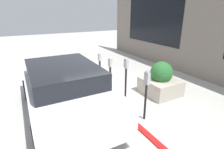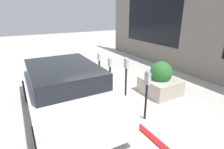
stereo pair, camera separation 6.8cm
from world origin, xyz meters
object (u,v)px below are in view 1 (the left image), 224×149
Objects in this scene: planter_box at (161,81)px; parking_meter_nearest at (146,86)px; parking_meter_second at (126,73)px; parking_meter_fourth at (100,63)px; parking_meter_middle at (110,70)px; parked_car_front at (63,88)px.

parking_meter_nearest is at bearing 123.56° from planter_box.
parking_meter_second reaches higher than parking_meter_fourth.
parked_car_front is (-0.69, 1.87, -0.04)m from parking_meter_middle.
parking_meter_middle is 1.02× the size of parking_meter_fourth.
parking_meter_middle is at bearing -0.80° from parking_meter_nearest.
parking_meter_nearest is at bearing 178.99° from parking_meter_fourth.
parked_car_front reaches higher than parking_meter_middle.
parking_meter_second is at bearing -179.56° from parking_meter_middle.
parked_car_front is (-1.64, 1.89, -0.03)m from parking_meter_fourth.
parking_meter_nearest is 2.29m from parked_car_front.
parking_meter_middle reaches higher than parking_meter_fourth.
parking_meter_second reaches higher than parking_meter_nearest.
parking_meter_fourth is (3.00, -0.05, -0.15)m from parking_meter_nearest.
planter_box is (-2.00, -1.45, -0.36)m from parking_meter_fourth.
parked_car_front is (0.32, 1.87, -0.22)m from parking_meter_second.
parking_meter_second is (1.03, -0.04, 0.04)m from parking_meter_nearest.
parking_meter_second is 0.34× the size of parked_car_front.
parking_meter_nearest is at bearing -125.96° from parked_car_front.
parked_car_front is at bearing 83.77° from planter_box.
parking_meter_fourth is 0.28× the size of parked_car_front.
planter_box is (-1.06, -1.47, -0.37)m from parking_meter_middle.
planter_box is at bearing -95.69° from parked_car_front.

